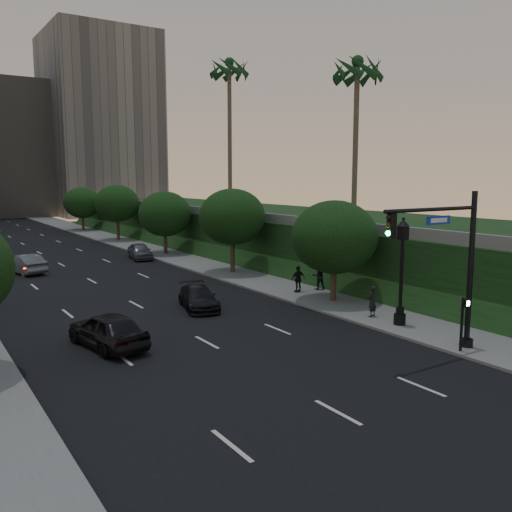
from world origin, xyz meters
TOP-DOWN VIEW (x-y plane):
  - ground at (0.00, 0.00)m, footprint 160.00×160.00m
  - road_surface at (0.00, 30.00)m, footprint 16.00×140.00m
  - sidewalk_right at (10.25, 30.00)m, footprint 4.50×140.00m
  - embankment at (22.00, 28.00)m, footprint 18.00×90.00m
  - parapet_wall at (13.50, 28.00)m, footprint 0.35×90.00m
  - office_block_mid at (6.00, 102.00)m, footprint 22.00×18.00m
  - office_block_right at (24.00, 96.00)m, footprint 20.00×22.00m
  - tree_right_a at (10.30, 8.00)m, footprint 5.20×5.20m
  - tree_right_b at (10.30, 20.00)m, footprint 5.20×5.20m
  - tree_right_c at (10.30, 33.00)m, footprint 5.20×5.20m
  - tree_right_d at (10.30, 47.00)m, footprint 5.20×5.20m
  - tree_right_e at (10.30, 62.00)m, footprint 5.20×5.20m
  - palm_mid at (17.50, 14.00)m, footprint 3.20×3.20m
  - palm_far at (16.00, 30.00)m, footprint 3.20×3.20m
  - traffic_signal_mast at (8.08, -2.17)m, footprint 5.68×0.56m
  - street_lamp at (9.47, 1.96)m, footprint 0.64×0.64m
  - pedestrian_signal at (8.41, -2.48)m, footprint 0.30×0.33m
  - sedan_near_left at (-4.03, 6.82)m, footprint 2.73×5.06m
  - sedan_mid_left at (-3.50, 29.12)m, footprint 2.75×4.99m
  - sedan_near_right at (2.72, 11.11)m, footprint 2.91×4.78m
  - sedan_far_right at (7.00, 31.38)m, footprint 2.46×4.66m
  - pedestrian_a at (9.43, 3.88)m, footprint 0.70×0.55m
  - pedestrian_b at (11.67, 11.05)m, footprint 1.06×0.94m
  - pedestrian_c at (10.00, 11.11)m, footprint 1.04×0.48m

SIDE VIEW (x-z plane):
  - ground at x=0.00m, z-range 0.00..0.00m
  - road_surface at x=0.00m, z-range 0.00..0.02m
  - sidewalk_right at x=10.25m, z-range 0.00..0.15m
  - sedan_near_right at x=2.72m, z-range 0.00..1.30m
  - sedan_far_right at x=7.00m, z-range 0.00..1.51m
  - sedan_mid_left at x=-3.50m, z-range 0.00..1.56m
  - sedan_near_left at x=-4.03m, z-range 0.00..1.64m
  - pedestrian_a at x=9.43m, z-range 0.15..1.84m
  - pedestrian_c at x=10.00m, z-range 0.15..1.89m
  - pedestrian_b at x=11.67m, z-range 0.15..1.96m
  - pedestrian_signal at x=8.41m, z-range 0.32..2.82m
  - embankment at x=22.00m, z-range 0.00..4.00m
  - street_lamp at x=9.47m, z-range -0.18..5.44m
  - traffic_signal_mast at x=8.08m, z-range 0.17..7.17m
  - tree_right_a at x=10.30m, z-range 0.90..7.14m
  - tree_right_c at x=10.30m, z-range 0.90..7.14m
  - tree_right_e at x=10.30m, z-range 0.90..7.14m
  - parapet_wall at x=13.50m, z-range 4.00..4.70m
  - tree_right_b at x=10.30m, z-range 1.15..7.88m
  - tree_right_d at x=10.30m, z-range 1.15..7.88m
  - office_block_mid at x=6.00m, z-range 0.00..26.00m
  - palm_mid at x=17.50m, z-range 8.82..21.82m
  - palm_far at x=16.00m, z-range 9.89..25.39m
  - office_block_right at x=24.00m, z-range 0.00..36.00m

